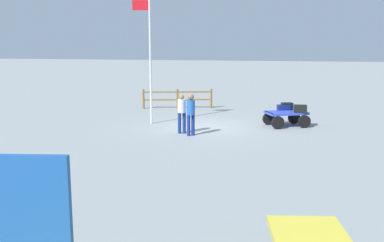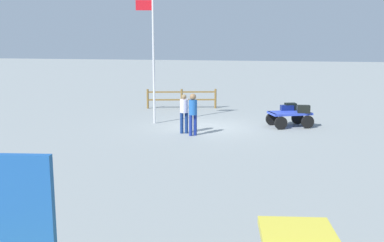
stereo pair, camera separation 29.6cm
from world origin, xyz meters
TOP-DOWN VIEW (x-y plane):
  - ground_plane at (0.00, 0.00)m, footprint 120.00×120.00m
  - luggage_cart at (-3.60, -0.86)m, footprint 2.16×1.81m
  - suitcase_tan at (-3.65, -1.47)m, footprint 0.58×0.50m
  - suitcase_dark at (-3.49, -1.35)m, footprint 0.65×0.45m
  - suitcase_grey at (-4.22, -0.78)m, footprint 0.56×0.41m
  - worker_lead at (0.30, 1.86)m, footprint 0.47×0.47m
  - worker_trailing at (0.76, 1.48)m, footprint 0.41×0.41m
  - flagpole at (2.67, -0.47)m, footprint 0.84×0.19m
  - wooden_fence at (2.36, -5.24)m, footprint 3.87×1.00m

SIDE VIEW (x-z plane):
  - ground_plane at x=0.00m, z-range 0.00..0.00m
  - luggage_cart at x=-3.60m, z-range 0.13..0.81m
  - wooden_fence at x=2.36m, z-range 0.08..1.19m
  - suitcase_dark at x=-3.49m, z-range 0.68..0.92m
  - suitcase_tan at x=-3.65m, z-range 0.68..1.00m
  - suitcase_grey at x=-4.22m, z-range 0.68..1.01m
  - worker_trailing at x=0.76m, z-range 0.14..1.80m
  - worker_lead at x=0.30m, z-range 0.16..1.90m
  - flagpole at x=2.67m, z-range 0.38..6.14m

